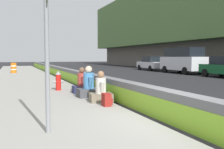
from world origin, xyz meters
The scene contains 12 objects.
ground_plane centered at (0.00, 0.00, 0.00)m, with size 160.00×160.00×0.00m, color #232326.
sidewalk_strip centered at (0.00, 2.65, 0.07)m, with size 80.00×4.40×0.14m, color gray.
jersey_barrier centered at (0.00, 0.00, 0.42)m, with size 76.00×0.45×0.85m.
route_sign_post centered at (0.10, 2.90, 2.21)m, with size 0.44×0.09×3.60m.
fire_hydrant centered at (6.61, 1.59, 0.59)m, with size 0.26×0.46×0.88m.
seated_person_foreground centered at (3.11, 0.75, 0.47)m, with size 0.73×0.82×1.05m.
seated_person_middle centered at (4.26, 0.84, 0.51)m, with size 0.75×0.86×1.18m.
seated_person_rear centered at (5.41, 0.80, 0.48)m, with size 0.70×0.81×1.09m.
backpack centered at (2.28, 0.84, 0.33)m, with size 0.32×0.28×0.40m.
construction_barrel centered at (20.73, 3.39, 0.62)m, with size 0.54×0.54×0.95m.
parked_car_fourth centered at (15.92, -12.30, 1.35)m, with size 5.12×2.15×2.56m.
parked_car_midline centered at (22.03, -12.29, 0.86)m, with size 4.56×2.07×1.71m.
Camera 1 is at (-5.04, 3.56, 1.67)m, focal length 40.79 mm.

